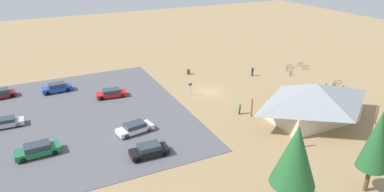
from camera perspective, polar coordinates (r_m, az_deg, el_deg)
name	(u,v)px	position (r m, az deg, el deg)	size (l,w,h in m)	color
ground	(209,92)	(55.46, 2.79, 0.71)	(160.00, 160.00, 0.00)	#9E7F56
parking_lot_asphalt	(62,119)	(49.77, -20.84, -3.64)	(33.22, 33.71, 0.05)	#56565B
bike_pavilion	(315,100)	(47.88, 19.71, -0.56)	(13.90, 9.38, 5.24)	beige
trash_bin	(188,72)	(63.08, -0.60, 4.02)	(0.60, 0.60, 0.90)	brown
lot_sign	(190,87)	(53.38, -0.27, 1.45)	(0.56, 0.08, 2.20)	#99999E
pine_center	(377,140)	(35.07, 28.37, -6.48)	(2.75, 2.75, 8.51)	brown
pine_mideast	(295,155)	(29.84, 16.78, -9.42)	(3.87, 3.87, 8.44)	brown
bicycle_red_mid_cluster	(291,73)	(65.15, 16.09, 3.65)	(1.44, 0.97, 0.84)	black
bicycle_purple_front_row	(300,64)	(70.86, 17.50, 5.06)	(1.72, 0.48, 0.87)	black
bicycle_yellow_trailside	(305,68)	(69.12, 18.30, 4.49)	(1.76, 0.48, 0.82)	black
bicycle_blue_near_porch	(334,85)	(61.61, 22.50, 1.63)	(1.66, 0.75, 0.87)	black
bicycle_orange_yard_left	(343,89)	(60.87, 23.83, 1.13)	(1.06, 1.34, 0.84)	black
bicycle_white_yard_right	(337,82)	(63.32, 22.98, 2.08)	(1.64, 0.48, 0.81)	black
bicycle_silver_lone_east	(287,69)	(67.43, 15.48, 4.36)	(1.09, 1.39, 0.77)	black
bicycle_teal_by_bin	(330,92)	(58.64, 21.93, 0.64)	(1.65, 0.48, 0.83)	black
bicycle_green_lone_west	(290,66)	(68.94, 16.02, 4.73)	(0.60, 1.64, 0.80)	black
bicycle_black_yard_front	(342,93)	(58.83, 23.60, 0.44)	(0.48, 1.69, 0.82)	black
car_silver_mid_lot	(4,123)	(50.43, -28.76, -3.92)	(4.76, 1.80, 1.23)	#BCBCC1
car_blue_by_curb	(57,88)	(59.11, -21.52, 1.30)	(4.56, 1.98, 1.45)	#1E42B2
car_maroon_far_end	(1,94)	(60.43, -29.19, 0.33)	(4.42, 2.40, 1.39)	maroon
car_red_front_row	(111,93)	(54.49, -13.26, 0.46)	(4.65, 2.26, 1.31)	red
car_white_second_row	(135,128)	(43.61, -9.48, -5.22)	(4.81, 2.61, 1.29)	white
car_black_back_corner	(149,150)	(38.75, -7.13, -8.92)	(4.33, 2.02, 1.42)	black
car_green_near_entry	(38,150)	(42.18, -24.25, -8.12)	(4.82, 2.12, 1.42)	#1E6B3D
visitor_near_lot	(240,108)	(48.11, 7.91, -2.06)	(0.38, 0.40, 1.65)	#2D3347
visitor_crossing_yard	(252,71)	(63.06, 10.01, 4.10)	(0.39, 0.36, 1.74)	#2D3347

